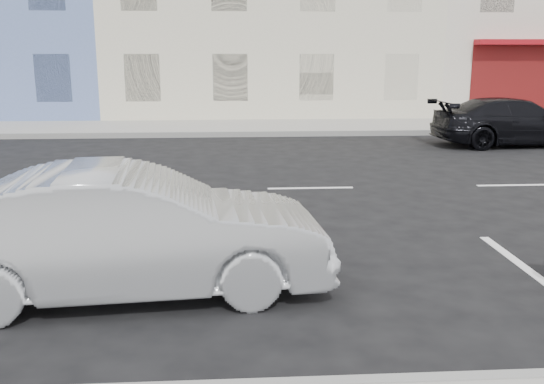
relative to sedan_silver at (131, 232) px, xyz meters
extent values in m
plane|color=black|center=(4.50, 4.87, -0.68)|extent=(120.00, 120.00, 0.00)
cube|color=gray|center=(-0.50, 13.57, -0.60)|extent=(80.00, 3.40, 0.15)
cube|color=gray|center=(-0.50, 11.87, -0.60)|extent=(80.00, 0.12, 0.16)
imported|color=#9EA2A6|center=(0.00, 0.00, 0.00)|extent=(4.23, 1.82, 1.36)
imported|color=black|center=(8.65, 9.77, -0.04)|extent=(4.49, 2.04, 1.28)
camera|label=1|loc=(1.07, -6.10, 1.83)|focal=40.00mm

